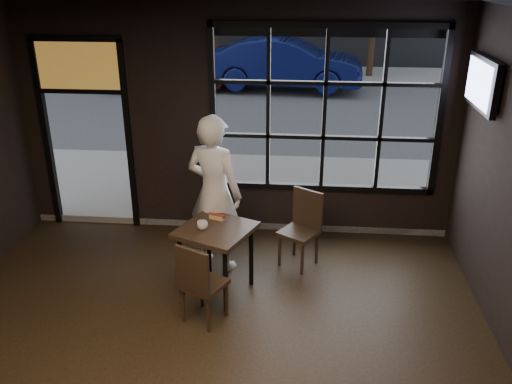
# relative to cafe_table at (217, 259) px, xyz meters

# --- Properties ---
(ceiling) EXTENTS (6.00, 7.00, 0.02)m
(ceiling) POSITION_rel_cafe_table_xyz_m (0.03, -1.87, 2.79)
(ceiling) COLOR black
(ceiling) RESTS_ON ground
(window_frame) EXTENTS (3.06, 0.12, 2.28)m
(window_frame) POSITION_rel_cafe_table_xyz_m (1.23, 1.63, 1.38)
(window_frame) COLOR black
(window_frame) RESTS_ON ground
(stained_transom) EXTENTS (1.20, 0.06, 0.70)m
(stained_transom) POSITION_rel_cafe_table_xyz_m (-2.07, 1.63, 1.93)
(stained_transom) COLOR orange
(stained_transom) RESTS_ON ground
(street_asphalt) EXTENTS (60.00, 41.00, 0.04)m
(street_asphalt) POSITION_rel_cafe_table_xyz_m (0.03, 22.13, -0.44)
(street_asphalt) COLOR #545456
(street_asphalt) RESTS_ON ground
(cafe_table) EXTENTS (1.01, 1.01, 0.83)m
(cafe_table) POSITION_rel_cafe_table_xyz_m (0.00, 0.00, 0.00)
(cafe_table) COLOR black
(cafe_table) RESTS_ON floor
(chair_near) EXTENTS (0.55, 0.55, 0.95)m
(chair_near) POSITION_rel_cafe_table_xyz_m (-0.04, -0.58, 0.06)
(chair_near) COLOR black
(chair_near) RESTS_ON floor
(chair_window) EXTENTS (0.59, 0.59, 0.98)m
(chair_window) POSITION_rel_cafe_table_xyz_m (0.95, 0.68, 0.08)
(chair_window) COLOR black
(chair_window) RESTS_ON floor
(man) EXTENTS (0.86, 0.72, 2.00)m
(man) POSITION_rel_cafe_table_xyz_m (-0.10, 0.58, 0.58)
(man) COLOR silver
(man) RESTS_ON floor
(hotdog) EXTENTS (0.22, 0.15, 0.06)m
(hotdog) POSITION_rel_cafe_table_xyz_m (-0.02, 0.23, 0.44)
(hotdog) COLOR tan
(hotdog) RESTS_ON cafe_table
(cup) EXTENTS (0.15, 0.15, 0.10)m
(cup) POSITION_rel_cafe_table_xyz_m (-0.14, -0.04, 0.46)
(cup) COLOR silver
(cup) RESTS_ON cafe_table
(tv) EXTENTS (0.11, 1.01, 0.59)m
(tv) POSITION_rel_cafe_table_xyz_m (2.96, 0.85, 1.94)
(tv) COLOR black
(tv) RESTS_ON wall_right
(navy_car) EXTENTS (4.66, 1.96, 1.50)m
(navy_car) POSITION_rel_cafe_table_xyz_m (0.39, 10.81, 0.43)
(navy_car) COLOR #090F3F
(navy_car) RESTS_ON street_asphalt
(maroon_car) EXTENTS (4.21, 2.20, 1.37)m
(maroon_car) POSITION_rel_cafe_table_xyz_m (-3.09, 10.76, 0.37)
(maroon_car) COLOR black
(maroon_car) RESTS_ON street_asphalt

